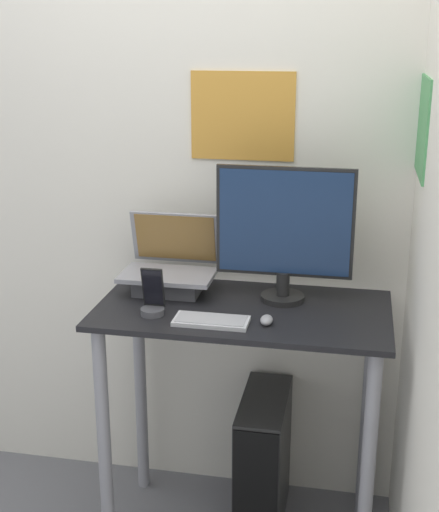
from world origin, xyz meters
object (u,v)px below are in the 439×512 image
at_px(mouse, 267,320).
at_px(monitor, 284,233).
at_px(cell_phone, 153,301).
at_px(computer_tower, 263,461).
at_px(keyboard, 211,321).
at_px(laptop, 169,272).

bearing_deg(mouse, monitor, 83.21).
relative_size(monitor, cell_phone, 2.92).
distance_m(monitor, mouse, 0.32).
distance_m(monitor, computer_tower, 0.90).
height_order(monitor, keyboard, monitor).
bearing_deg(computer_tower, laptop, 176.24).
height_order(laptop, monitor, monitor).
height_order(keyboard, mouse, mouse).
bearing_deg(computer_tower, keyboard, -121.63).
relative_size(keyboard, computer_tower, 0.46).
relative_size(monitor, mouse, 7.33).
bearing_deg(keyboard, laptop, 128.39).
xyz_separation_m(cell_phone, computer_tower, (0.36, 0.20, -0.70)).
relative_size(laptop, monitor, 0.70).
xyz_separation_m(laptop, monitor, (0.41, -0.01, 0.17)).
relative_size(mouse, cell_phone, 0.40).
bearing_deg(keyboard, mouse, 8.36).
relative_size(keyboard, mouse, 3.78).
bearing_deg(laptop, cell_phone, -89.28).
bearing_deg(mouse, laptop, 148.30).
height_order(mouse, computer_tower, mouse).
bearing_deg(computer_tower, cell_phone, -150.26).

